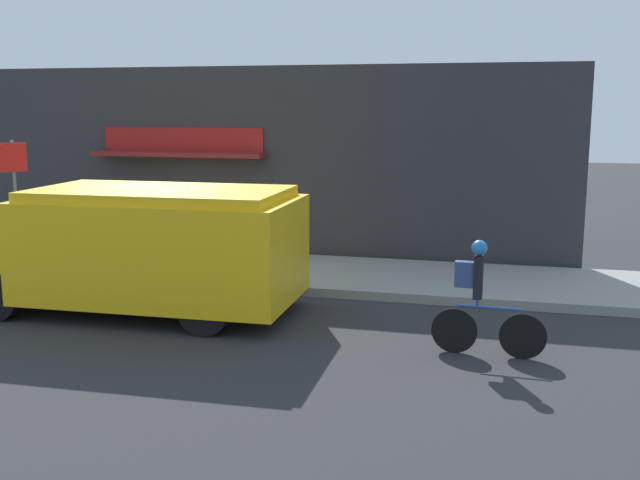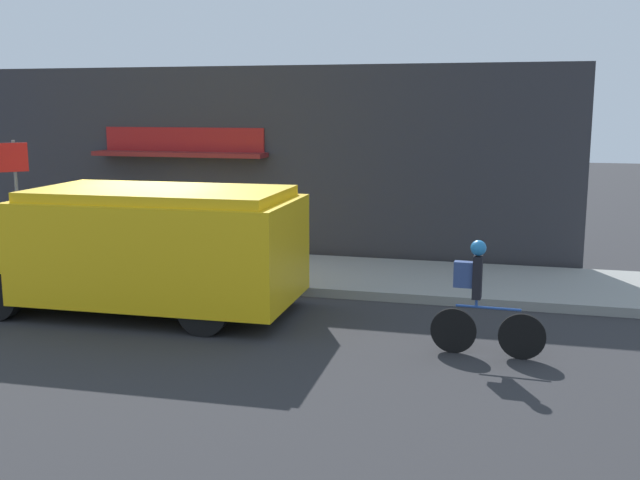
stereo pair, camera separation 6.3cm
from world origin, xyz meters
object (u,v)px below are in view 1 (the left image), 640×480
Objects in this scene: stop_sign_post at (14,181)px; cyclist at (481,299)px; school_bus at (142,248)px; trash_bin at (99,233)px.

cyclist is at bearing -18.37° from stop_sign_post.
school_bus is 3.57× the size of cyclist.
trash_bin is at bearing 128.62° from school_bus.
cyclist is at bearing -27.07° from trash_bin.
stop_sign_post is 2.07m from trash_bin.
stop_sign_post is at bearing 149.22° from school_bus.
school_bus is 5.67m from cyclist.
school_bus is at bearing 173.39° from cyclist.
school_bus is 6.09× the size of trash_bin.
cyclist is 9.49m from trash_bin.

